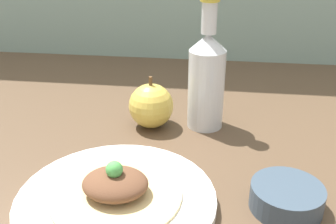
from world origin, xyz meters
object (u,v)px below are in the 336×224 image
object	(u,v)px
plate	(116,200)
plated_food	(116,187)
dipping_bowl	(286,197)
cider_bottle	(207,78)
apple	(151,106)

from	to	relation	value
plate	plated_food	bearing A→B (deg)	90.00
plated_food	dipping_bowl	bearing A→B (deg)	6.72
cider_bottle	dipping_bowl	world-z (taller)	cider_bottle
apple	dipping_bowl	xyz separation A→B (cm)	(21.72, -21.09, -2.43)
plate	dipping_bowl	xyz separation A→B (cm)	(22.48, 2.65, 0.57)
cider_bottle	apple	xyz separation A→B (cm)	(-9.91, -1.56, -5.40)
plate	plated_food	world-z (taller)	plated_food
plated_food	dipping_bowl	distance (cm)	22.68
cider_bottle	dipping_bowl	distance (cm)	26.71
plated_food	apple	bearing A→B (deg)	88.16
plate	apple	size ratio (longest dim) A/B	2.72
plate	dipping_bowl	bearing A→B (deg)	6.72
cider_bottle	plate	bearing A→B (deg)	-112.88
cider_bottle	apple	bearing A→B (deg)	-171.04
plated_food	apple	size ratio (longest dim) A/B	1.79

